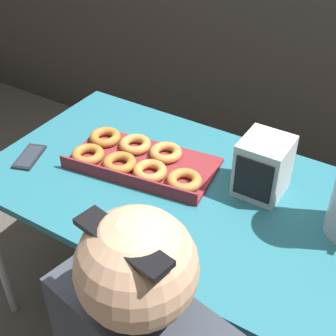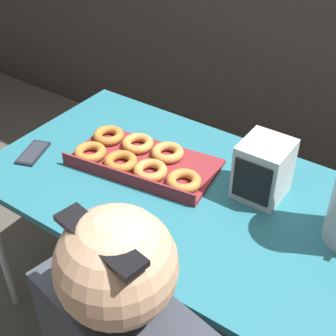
# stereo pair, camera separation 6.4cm
# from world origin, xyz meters

# --- Properties ---
(ground_plane) EXTENTS (12.00, 12.00, 0.00)m
(ground_plane) POSITION_xyz_m (0.00, 0.00, 0.00)
(ground_plane) COLOR #4C473F
(folding_table) EXTENTS (1.39, 0.80, 0.75)m
(folding_table) POSITION_xyz_m (0.00, 0.00, 0.70)
(folding_table) COLOR #236675
(folding_table) RESTS_ON ground
(donut_box) EXTENTS (0.56, 0.35, 0.05)m
(donut_box) POSITION_xyz_m (-0.20, 0.03, 0.77)
(donut_box) COLOR maroon
(donut_box) RESTS_ON folding_table
(cell_phone) EXTENTS (0.12, 0.17, 0.01)m
(cell_phone) POSITION_xyz_m (-0.57, -0.15, 0.75)
(cell_phone) COLOR black
(cell_phone) RESTS_ON folding_table
(space_heater) EXTENTS (0.15, 0.17, 0.20)m
(space_heater) POSITION_xyz_m (0.24, 0.13, 0.85)
(space_heater) COLOR silver
(space_heater) RESTS_ON folding_table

